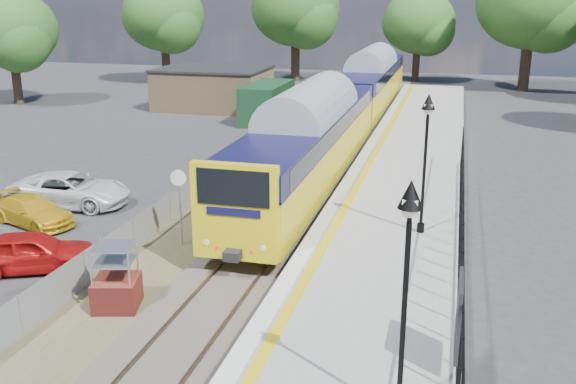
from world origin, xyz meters
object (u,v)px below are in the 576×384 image
(car_yellow, at_px, (32,211))
(car_white, at_px, (70,190))
(victorian_lamp_north, at_px, (427,131))
(car_red, at_px, (32,251))
(train, at_px, (349,103))
(brick_plinth, at_px, (116,278))
(speed_sign, at_px, (180,195))
(victorian_lamp_south, at_px, (408,247))

(car_yellow, relative_size, car_white, 0.75)
(victorian_lamp_north, xyz_separation_m, car_white, (-14.41, 1.91, -3.61))
(victorian_lamp_north, distance_m, car_red, 13.10)
(car_yellow, bearing_deg, train, -8.27)
(train, relative_size, car_yellow, 10.92)
(brick_plinth, relative_size, car_red, 0.50)
(car_yellow, bearing_deg, brick_plinth, -109.92)
(speed_sign, bearing_deg, brick_plinth, -92.67)
(speed_sign, xyz_separation_m, car_red, (-3.77, -3.08, -1.24))
(victorian_lamp_north, distance_m, brick_plinth, 10.45)
(victorian_lamp_north, bearing_deg, car_red, -160.30)
(victorian_lamp_north, xyz_separation_m, car_yellow, (-14.53, -0.48, -3.76))
(brick_plinth, distance_m, car_yellow, 8.57)
(speed_sign, distance_m, car_white, 7.14)
(car_red, bearing_deg, brick_plinth, -137.33)
(victorian_lamp_south, height_order, brick_plinth, victorian_lamp_south)
(victorian_lamp_north, relative_size, car_white, 0.92)
(victorian_lamp_north, xyz_separation_m, train, (-5.30, 17.00, -1.96))
(car_yellow, height_order, car_white, car_white)
(brick_plinth, height_order, car_yellow, brick_plinth)
(car_yellow, bearing_deg, car_red, -124.96)
(victorian_lamp_south, bearing_deg, speed_sign, 133.13)
(brick_plinth, relative_size, car_yellow, 0.52)
(train, xyz_separation_m, speed_sign, (-2.78, -18.16, -0.44))
(victorian_lamp_north, height_order, speed_sign, victorian_lamp_north)
(car_red, xyz_separation_m, car_white, (-2.56, 6.15, 0.04))
(car_yellow, bearing_deg, speed_sign, -76.47)
(train, bearing_deg, car_yellow, -117.85)
(train, height_order, car_white, train)
(train, xyz_separation_m, car_red, (-6.55, -21.24, -1.69))
(speed_sign, xyz_separation_m, car_white, (-6.33, 3.07, -1.21))
(victorian_lamp_south, distance_m, car_red, 13.84)
(brick_plinth, xyz_separation_m, car_red, (-3.92, 1.68, -0.27))
(brick_plinth, bearing_deg, car_white, 129.62)
(car_red, distance_m, car_white, 6.66)
(brick_plinth, relative_size, speed_sign, 0.69)
(victorian_lamp_south, relative_size, car_yellow, 1.23)
(brick_plinth, distance_m, car_white, 10.17)
(victorian_lamp_north, bearing_deg, car_yellow, -178.12)
(victorian_lamp_south, bearing_deg, car_yellow, 147.12)
(brick_plinth, distance_m, car_red, 4.28)
(brick_plinth, xyz_separation_m, car_white, (-6.48, 7.83, -0.24))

